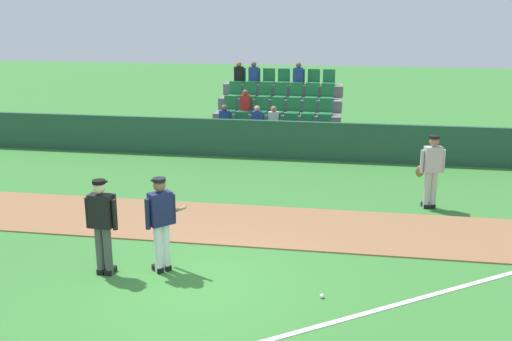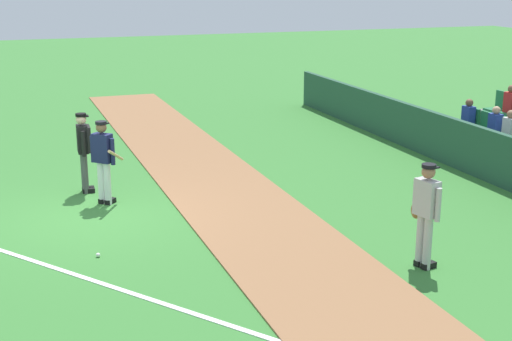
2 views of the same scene
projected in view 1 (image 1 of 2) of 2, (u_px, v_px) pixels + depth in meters
ground_plane at (194, 284)px, 10.23m from camera, size 80.00×80.00×0.00m
infield_dirt_path at (230, 223)px, 13.05m from camera, size 28.00×2.51×0.03m
foul_line_chalk at (371, 312)px, 9.27m from camera, size 9.74×7.18×0.01m
dugout_fence at (269, 139)px, 18.62m from camera, size 20.00×0.16×1.20m
stadium_bleachers at (278, 121)px, 20.77m from camera, size 4.45×3.80×2.70m
batter_navy_jersey at (161, 221)px, 10.47m from camera, size 0.73×0.68×1.76m
umpire_home_plate at (102, 221)px, 10.35m from camera, size 0.59×0.31×1.76m
runner_grey_jersey at (431, 169)px, 13.84m from camera, size 0.67×0.37×1.76m
baseball at (322, 296)px, 9.72m from camera, size 0.07×0.07×0.07m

